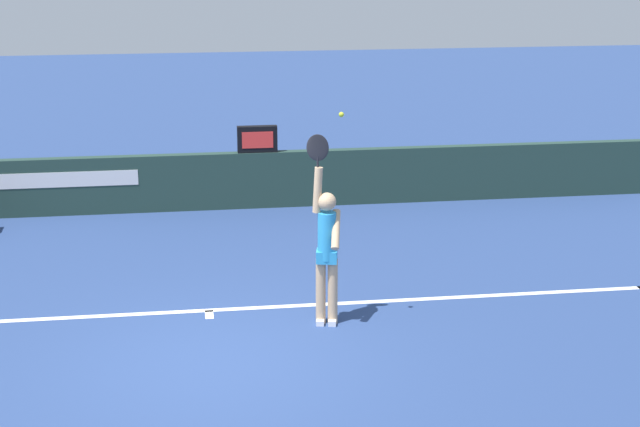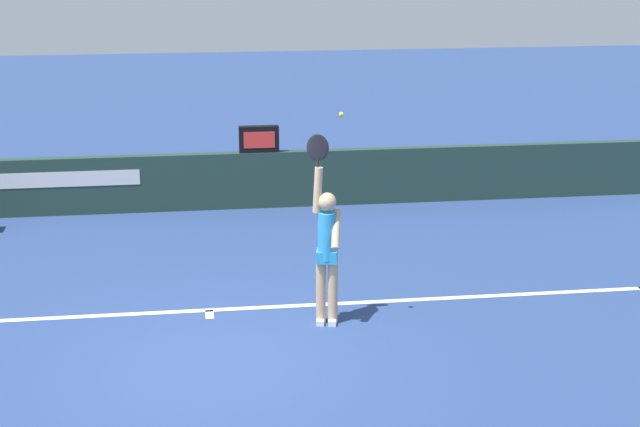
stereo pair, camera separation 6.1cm
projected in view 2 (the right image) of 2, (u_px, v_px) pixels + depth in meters
The scene contains 6 objects.
ground_plane at pixel (213, 363), 11.64m from camera, with size 60.00×60.00×0.00m, color navy.
court_lines at pixel (216, 404), 10.62m from camera, with size 12.51×5.64×0.00m.
back_wall at pixel (200, 182), 17.82m from camera, with size 17.20×0.21×1.04m.
speed_display at pixel (259, 139), 17.74m from camera, with size 0.72×0.16×0.48m.
tennis_player at pixel (327, 246), 12.52m from camera, with size 0.46×0.44×2.52m.
tennis_ball at pixel (341, 115), 11.85m from camera, with size 0.06×0.06×0.06m.
Camera 2 is at (-0.18, -10.74, 4.99)m, focal length 54.92 mm.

